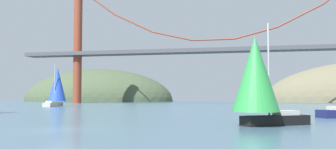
{
  "coord_description": "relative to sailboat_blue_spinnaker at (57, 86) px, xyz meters",
  "views": [
    {
      "loc": [
        12.2,
        -23.13,
        2.15
      ],
      "look_at": [
        0.0,
        31.33,
        5.36
      ],
      "focal_mm": 41.03,
      "sensor_mm": 36.0,
      "label": 1
    }
  ],
  "objects": [
    {
      "name": "ground_plane",
      "position": [
        30.24,
        -54.1,
        -4.51
      ],
      "size": [
        360.0,
        360.0,
        0.0
      ],
      "primitive_type": "plane",
      "color": "#426075"
    },
    {
      "name": "headland_left",
      "position": [
        -24.76,
        80.9,
        -4.51
      ],
      "size": [
        67.12,
        44.0,
        28.44
      ],
      "primitive_type": "ellipsoid",
      "color": "#425138",
      "rests_on": "ground_plane"
    },
    {
      "name": "suspension_bridge",
      "position": [
        30.24,
        40.9,
        13.21
      ],
      "size": [
        126.65,
        6.0,
        38.94
      ],
      "color": "brown",
      "rests_on": "ground_plane"
    },
    {
      "name": "sailboat_blue_spinnaker",
      "position": [
        0.0,
        0.0,
        0.0
      ],
      "size": [
        4.14,
        7.33,
        9.38
      ],
      "color": "#B7B2A8",
      "rests_on": "ground_plane"
    },
    {
      "name": "sailboat_green_sail",
      "position": [
        42.69,
        -48.34,
        -0.98
      ],
      "size": [
        6.49,
        5.66,
        7.67
      ],
      "color": "black",
      "rests_on": "ground_plane"
    }
  ]
}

